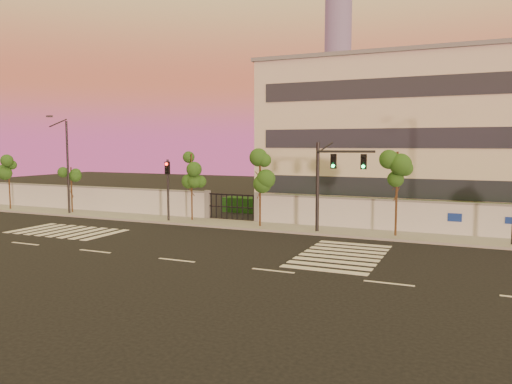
{
  "coord_description": "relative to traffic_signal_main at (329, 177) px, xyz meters",
  "views": [
    {
      "loc": [
        12.97,
        -20.05,
        5.55
      ],
      "look_at": [
        1.54,
        6.0,
        2.84
      ],
      "focal_mm": 35.0,
      "sensor_mm": 36.0,
      "label": 1
    }
  ],
  "objects": [
    {
      "name": "ground",
      "position": [
        -4.79,
        -9.74,
        -3.6
      ],
      "size": [
        120.0,
        120.0,
        0.0
      ],
      "primitive_type": "plane",
      "color": "black",
      "rests_on": "ground"
    },
    {
      "name": "sidewalk",
      "position": [
        -4.79,
        0.76,
        -3.52
      ],
      "size": [
        60.0,
        3.0,
        0.15
      ],
      "primitive_type": "cube",
      "color": "gray",
      "rests_on": "ground"
    },
    {
      "name": "perimeter_wall",
      "position": [
        -4.68,
        2.26,
        -2.53
      ],
      "size": [
        60.0,
        0.36,
        2.2
      ],
      "color": "silver",
      "rests_on": "ground"
    },
    {
      "name": "hedge_row",
      "position": [
        -3.62,
        5.0,
        -2.78
      ],
      "size": [
        41.0,
        4.25,
        1.8
      ],
      "color": "black",
      "rests_on": "ground"
    },
    {
      "name": "institutional_building",
      "position": [
        4.21,
        12.25,
        2.56
      ],
      "size": [
        24.4,
        12.4,
        12.25
      ],
      "color": "beige",
      "rests_on": "ground"
    },
    {
      "name": "distant_skyscraper",
      "position": [
        -69.79,
        270.26,
        58.39
      ],
      "size": [
        16.0,
        16.0,
        118.0
      ],
      "color": "slate",
      "rests_on": "ground"
    },
    {
      "name": "road_markings",
      "position": [
        -6.37,
        -5.98,
        -3.59
      ],
      "size": [
        57.0,
        7.62,
        0.02
      ],
      "color": "silver",
      "rests_on": "ground"
    },
    {
      "name": "street_tree_a",
      "position": [
        -27.66,
        0.19,
        -0.31
      ],
      "size": [
        1.44,
        1.15,
        4.46
      ],
      "color": "#382314",
      "rests_on": "ground"
    },
    {
      "name": "street_tree_b",
      "position": [
        -21.28,
        0.66,
        -0.82
      ],
      "size": [
        1.38,
        1.1,
        3.76
      ],
      "color": "#382314",
      "rests_on": "ground"
    },
    {
      "name": "street_tree_c",
      "position": [
        -10.3,
        0.94,
        0.02
      ],
      "size": [
        1.38,
        1.1,
        4.92
      ],
      "color": "#382314",
      "rests_on": "ground"
    },
    {
      "name": "street_tree_d",
      "position": [
        -4.76,
        0.45,
        0.11
      ],
      "size": [
        1.62,
        1.29,
        5.04
      ],
      "color": "#382314",
      "rests_on": "ground"
    },
    {
      "name": "street_tree_e",
      "position": [
        4.03,
        0.46,
        0.19
      ],
      "size": [
        1.61,
        1.28,
        5.15
      ],
      "color": "#382314",
      "rests_on": "ground"
    },
    {
      "name": "traffic_signal_main",
      "position": [
        0.0,
        0.0,
        0.0
      ],
      "size": [
        3.57,
        0.89,
        5.69
      ],
      "rotation": [
        0.0,
        0.0,
        0.22
      ],
      "color": "black",
      "rests_on": "ground"
    },
    {
      "name": "traffic_signal_secondary",
      "position": [
        -11.76,
        0.04,
        -0.74
      ],
      "size": [
        0.35,
        0.34,
        4.51
      ],
      "rotation": [
        0.0,
        0.0,
        0.15
      ],
      "color": "black",
      "rests_on": "ground"
    },
    {
      "name": "streetlight_west",
      "position": [
        -21.06,
        -0.08,
        0.58
      ],
      "size": [
        0.46,
        1.86,
        7.73
      ],
      "color": "black",
      "rests_on": "ground"
    }
  ]
}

